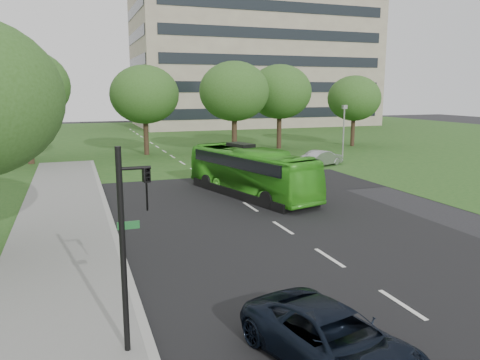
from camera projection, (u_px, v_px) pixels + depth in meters
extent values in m
plane|color=black|center=(304.00, 242.00, 18.79)|extent=(160.00, 160.00, 0.00)
cube|color=black|center=(188.00, 166.00, 37.28)|extent=(14.00, 120.00, 0.01)
cube|color=black|center=(208.00, 180.00, 31.73)|extent=(80.00, 12.00, 0.01)
cube|color=silver|center=(204.00, 177.00, 32.66)|extent=(0.15, 90.00, 0.01)
cube|color=gray|center=(144.00, 328.00, 11.80)|extent=(0.25, 60.00, 0.15)
cube|color=slate|center=(55.00, 343.00, 11.11)|extent=(4.00, 60.00, 0.14)
cube|color=#224E1A|center=(143.00, 137.00, 60.39)|extent=(120.00, 60.00, 0.01)
cube|color=gray|center=(254.00, 52.00, 81.04)|extent=(40.00, 20.00, 25.00)
cube|color=black|center=(277.00, 47.00, 71.75)|extent=(36.80, 0.10, 23.00)
cube|color=black|center=(136.00, 49.00, 74.40)|extent=(0.10, 18.40, 23.00)
cylinder|color=black|center=(30.00, 143.00, 38.33)|extent=(0.53, 0.53, 3.53)
ellipsoid|color=#2C501A|center=(25.00, 86.00, 37.47)|extent=(7.00, 7.00, 5.95)
cylinder|color=black|center=(146.00, 139.00, 43.84)|extent=(0.46, 0.46, 3.07)
ellipsoid|color=#2C501A|center=(145.00, 94.00, 43.08)|extent=(6.32, 6.32, 5.38)
cylinder|color=black|center=(234.00, 137.00, 44.30)|extent=(0.49, 0.49, 3.28)
ellipsoid|color=#2C501A|center=(234.00, 91.00, 43.50)|extent=(6.53, 6.53, 5.55)
cylinder|color=black|center=(279.00, 133.00, 48.68)|extent=(0.49, 0.49, 3.24)
ellipsoid|color=#2C501A|center=(280.00, 92.00, 47.88)|extent=(6.51, 6.51, 5.53)
cylinder|color=black|center=(353.00, 133.00, 50.79)|extent=(0.43, 0.43, 2.88)
ellipsoid|color=#2C501A|center=(354.00, 98.00, 50.09)|extent=(5.67, 5.67, 4.82)
imported|color=green|center=(250.00, 172.00, 26.83)|extent=(4.87, 10.11, 2.75)
imported|color=#9F9FA4|center=(322.00, 158.00, 37.53)|extent=(4.09, 2.76, 1.28)
imported|color=black|center=(333.00, 340.00, 10.13)|extent=(3.15, 5.02, 1.29)
cylinder|color=black|center=(123.00, 255.00, 10.27)|extent=(0.14, 0.14, 4.82)
cylinder|color=black|center=(135.00, 168.00, 10.02)|extent=(0.68, 0.08, 0.08)
imported|color=black|center=(147.00, 189.00, 10.19)|extent=(0.20, 0.23, 0.96)
cube|color=#195926|center=(128.00, 225.00, 10.19)|extent=(0.48, 0.04, 0.17)
cylinder|color=gray|center=(343.00, 133.00, 41.58)|extent=(0.13, 0.13, 4.43)
cube|color=gray|center=(345.00, 107.00, 41.14)|extent=(0.44, 0.39, 0.33)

